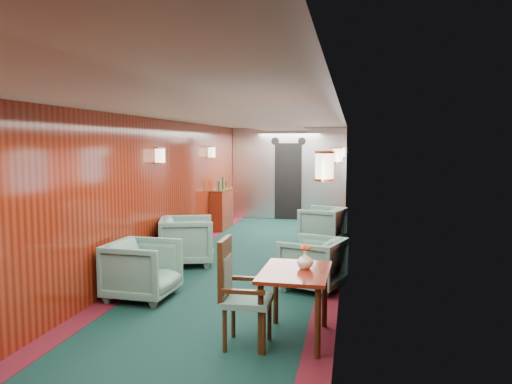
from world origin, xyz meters
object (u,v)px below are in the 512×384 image
at_px(armchair_left_near, 143,270).
at_px(armchair_left_far, 187,241).
at_px(side_chair, 237,288).
at_px(credenza, 222,209).
at_px(dining_table, 295,282).
at_px(armchair_right_near, 312,263).
at_px(armchair_right_far, 322,225).

height_order(armchair_left_near, armchair_left_far, armchair_left_far).
bearing_deg(side_chair, armchair_left_near, 140.57).
bearing_deg(credenza, armchair_left_far, -84.67).
xyz_separation_m(dining_table, credenza, (-2.43, 6.28, -0.13)).
xyz_separation_m(armchair_left_near, armchair_left_far, (-0.03, 1.86, 0.02)).
xyz_separation_m(side_chair, armchair_right_near, (0.58, 2.06, -0.22)).
distance_m(credenza, armchair_right_near, 5.10).
bearing_deg(armchair_left_near, armchair_right_far, -23.92).
xyz_separation_m(dining_table, armchair_right_near, (0.04, 1.82, -0.25)).
distance_m(dining_table, armchair_right_far, 5.00).
height_order(armchair_left_far, armchair_right_near, armchair_left_far).
bearing_deg(armchair_right_far, armchair_left_far, -27.76).
height_order(side_chair, armchair_left_near, side_chair).
distance_m(armchair_left_far, armchair_right_far, 3.00).
distance_m(armchair_right_near, armchair_right_far, 3.17).
xyz_separation_m(armchair_left_far, armchair_right_far, (2.09, 2.15, -0.03)).
bearing_deg(armchair_right_far, armchair_left_near, -10.80).
distance_m(armchair_left_far, armchair_right_near, 2.38).
bearing_deg(credenza, side_chair, -73.83).
bearing_deg(dining_table, credenza, 112.50).
xyz_separation_m(armchair_left_near, armchair_right_far, (2.06, 4.01, -0.01)).
relative_size(dining_table, armchair_left_far, 1.12).
distance_m(armchair_left_near, armchair_right_near, 2.28).
bearing_deg(armchair_left_far, credenza, -12.56).
distance_m(credenza, armchair_left_far, 3.45).
bearing_deg(armchair_left_near, armchair_right_near, -65.12).
bearing_deg(credenza, armchair_right_near, -61.03).
height_order(armchair_right_near, armchair_right_far, armchair_right_far).
xyz_separation_m(dining_table, side_chair, (-0.54, -0.24, -0.02)).
relative_size(dining_table, credenza, 0.81).
relative_size(armchair_left_far, armchair_right_near, 1.11).
bearing_deg(side_chair, dining_table, 23.32).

